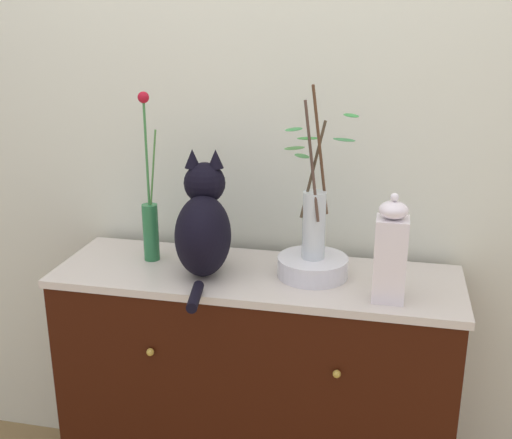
% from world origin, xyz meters
% --- Properties ---
extents(wall_back, '(4.40, 0.08, 2.60)m').
position_xyz_m(wall_back, '(0.00, 0.28, 1.30)').
color(wall_back, silver).
rests_on(wall_back, ground_plane).
extents(sideboard, '(1.29, 0.43, 0.91)m').
position_xyz_m(sideboard, '(0.00, -0.00, 0.46)').
color(sideboard, black).
rests_on(sideboard, ground_plane).
extents(cat_sitting, '(0.22, 0.43, 0.39)m').
position_xyz_m(cat_sitting, '(-0.16, -0.03, 1.07)').
color(cat_sitting, black).
rests_on(cat_sitting, sideboard).
extents(vase_slim_green, '(0.06, 0.05, 0.56)m').
position_xyz_m(vase_slim_green, '(-0.37, 0.04, 1.05)').
color(vase_slim_green, '#297240').
rests_on(vase_slim_green, sideboard).
extents(bowl_porcelain, '(0.22, 0.22, 0.06)m').
position_xyz_m(bowl_porcelain, '(0.18, 0.02, 0.94)').
color(bowl_porcelain, silver).
rests_on(bowl_porcelain, sideboard).
extents(vase_glass_clear, '(0.23, 0.19, 0.54)m').
position_xyz_m(vase_glass_clear, '(0.18, 0.02, 1.11)').
color(vase_glass_clear, silver).
rests_on(vase_glass_clear, bowl_porcelain).
extents(jar_lidded_porcelain, '(0.09, 0.09, 0.32)m').
position_xyz_m(jar_lidded_porcelain, '(0.41, -0.10, 1.05)').
color(jar_lidded_porcelain, white).
rests_on(jar_lidded_porcelain, sideboard).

